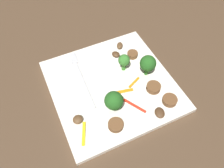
{
  "coord_description": "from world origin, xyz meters",
  "views": [
    {
      "loc": [
        -0.29,
        0.14,
        0.45
      ],
      "look_at": [
        0.0,
        0.0,
        0.01
      ],
      "focal_mm": 36.03,
      "sensor_mm": 36.0,
      "label": 1
    }
  ],
  "objects_px": {
    "sausage_slice_1": "(170,100)",
    "mushroom_0": "(78,119)",
    "sausage_slice_2": "(132,54)",
    "fork": "(81,75)",
    "broccoli_floret_1": "(124,61)",
    "broccoli_floret_2": "(148,64)",
    "plate": "(112,85)",
    "pepper_strip_3": "(134,83)",
    "pepper_strip_2": "(123,91)",
    "sausage_slice_3": "(116,125)",
    "mushroom_1": "(116,54)",
    "broccoli_floret_0": "(114,101)",
    "pepper_strip_0": "(135,106)",
    "pepper_strip_1": "(84,134)",
    "mushroom_2": "(120,46)",
    "mushroom_3": "(160,113)",
    "sausage_slice_0": "(154,87)"
  },
  "relations": [
    {
      "from": "sausage_slice_1",
      "to": "mushroom_0",
      "type": "relative_size",
      "value": 1.52
    },
    {
      "from": "sausage_slice_2",
      "to": "fork",
      "type": "bearing_deg",
      "value": 90.88
    },
    {
      "from": "broccoli_floret_1",
      "to": "broccoli_floret_2",
      "type": "bearing_deg",
      "value": -130.65
    },
    {
      "from": "broccoli_floret_2",
      "to": "sausage_slice_1",
      "type": "distance_m",
      "value": 0.1
    },
    {
      "from": "plate",
      "to": "pepper_strip_3",
      "type": "relative_size",
      "value": 7.58
    },
    {
      "from": "plate",
      "to": "pepper_strip_2",
      "type": "relative_size",
      "value": 5.65
    },
    {
      "from": "sausage_slice_3",
      "to": "mushroom_1",
      "type": "height_order",
      "value": "mushroom_1"
    },
    {
      "from": "broccoli_floret_0",
      "to": "sausage_slice_3",
      "type": "bearing_deg",
      "value": 160.04
    },
    {
      "from": "sausage_slice_1",
      "to": "mushroom_1",
      "type": "distance_m",
      "value": 0.19
    },
    {
      "from": "mushroom_1",
      "to": "pepper_strip_0",
      "type": "height_order",
      "value": "mushroom_1"
    },
    {
      "from": "mushroom_1",
      "to": "pepper_strip_1",
      "type": "distance_m",
      "value": 0.23
    },
    {
      "from": "sausage_slice_3",
      "to": "mushroom_2",
      "type": "bearing_deg",
      "value": -28.33
    },
    {
      "from": "broccoli_floret_1",
      "to": "broccoli_floret_0",
      "type": "bearing_deg",
      "value": 142.4
    },
    {
      "from": "fork",
      "to": "sausage_slice_1",
      "type": "distance_m",
      "value": 0.22
    },
    {
      "from": "sausage_slice_1",
      "to": "mushroom_3",
      "type": "xyz_separation_m",
      "value": [
        -0.02,
        0.04,
        -0.0
      ]
    },
    {
      "from": "sausage_slice_1",
      "to": "pepper_strip_3",
      "type": "bearing_deg",
      "value": 30.61
    },
    {
      "from": "pepper_strip_1",
      "to": "pepper_strip_3",
      "type": "bearing_deg",
      "value": -65.55
    },
    {
      "from": "broccoli_floret_0",
      "to": "mushroom_1",
      "type": "height_order",
      "value": "broccoli_floret_0"
    },
    {
      "from": "broccoli_floret_0",
      "to": "mushroom_3",
      "type": "xyz_separation_m",
      "value": [
        -0.06,
        -0.08,
        -0.03
      ]
    },
    {
      "from": "fork",
      "to": "pepper_strip_2",
      "type": "bearing_deg",
      "value": -138.45
    },
    {
      "from": "broccoli_floret_1",
      "to": "sausage_slice_0",
      "type": "distance_m",
      "value": 0.1
    },
    {
      "from": "broccoli_floret_1",
      "to": "mushroom_1",
      "type": "distance_m",
      "value": 0.06
    },
    {
      "from": "broccoli_floret_0",
      "to": "pepper_strip_2",
      "type": "relative_size",
      "value": 1.05
    },
    {
      "from": "broccoli_floret_2",
      "to": "pepper_strip_1",
      "type": "relative_size",
      "value": 1.14
    },
    {
      "from": "mushroom_0",
      "to": "pepper_strip_0",
      "type": "relative_size",
      "value": 0.38
    },
    {
      "from": "broccoli_floret_2",
      "to": "mushroom_1",
      "type": "xyz_separation_m",
      "value": [
        0.09,
        0.04,
        -0.03
      ]
    },
    {
      "from": "sausage_slice_0",
      "to": "mushroom_3",
      "type": "bearing_deg",
      "value": 160.49
    },
    {
      "from": "sausage_slice_3",
      "to": "sausage_slice_2",
      "type": "bearing_deg",
      "value": -37.96
    },
    {
      "from": "broccoli_floret_2",
      "to": "sausage_slice_2",
      "type": "bearing_deg",
      "value": 1.92
    },
    {
      "from": "broccoli_floret_1",
      "to": "broccoli_floret_2",
      "type": "distance_m",
      "value": 0.06
    },
    {
      "from": "broccoli_floret_0",
      "to": "broccoli_floret_1",
      "type": "height_order",
      "value": "broccoli_floret_0"
    },
    {
      "from": "broccoli_floret_0",
      "to": "pepper_strip_1",
      "type": "xyz_separation_m",
      "value": [
        -0.03,
        0.08,
        -0.03
      ]
    },
    {
      "from": "pepper_strip_2",
      "to": "sausage_slice_3",
      "type": "bearing_deg",
      "value": 143.87
    },
    {
      "from": "mushroom_0",
      "to": "mushroom_2",
      "type": "relative_size",
      "value": 0.89
    },
    {
      "from": "sausage_slice_0",
      "to": "sausage_slice_2",
      "type": "bearing_deg",
      "value": -2.78
    },
    {
      "from": "mushroom_0",
      "to": "mushroom_2",
      "type": "bearing_deg",
      "value": -47.96
    },
    {
      "from": "broccoli_floret_0",
      "to": "sausage_slice_2",
      "type": "height_order",
      "value": "broccoli_floret_0"
    },
    {
      "from": "sausage_slice_1",
      "to": "pepper_strip_3",
      "type": "distance_m",
      "value": 0.09
    },
    {
      "from": "mushroom_1",
      "to": "pepper_strip_2",
      "type": "bearing_deg",
      "value": 162.26
    },
    {
      "from": "broccoli_floret_0",
      "to": "plate",
      "type": "bearing_deg",
      "value": -21.73
    },
    {
      "from": "broccoli_floret_0",
      "to": "broccoli_floret_2",
      "type": "height_order",
      "value": "broccoli_floret_2"
    },
    {
      "from": "fork",
      "to": "pepper_strip_3",
      "type": "height_order",
      "value": "same"
    },
    {
      "from": "fork",
      "to": "pepper_strip_0",
      "type": "xyz_separation_m",
      "value": [
        -0.14,
        -0.08,
        0.0
      ]
    },
    {
      "from": "broccoli_floret_0",
      "to": "broccoli_floret_2",
      "type": "xyz_separation_m",
      "value": [
        0.05,
        -0.11,
        0.01
      ]
    },
    {
      "from": "broccoli_floret_2",
      "to": "sausage_slice_0",
      "type": "height_order",
      "value": "broccoli_floret_2"
    },
    {
      "from": "broccoli_floret_2",
      "to": "mushroom_2",
      "type": "height_order",
      "value": "broccoli_floret_2"
    },
    {
      "from": "pepper_strip_0",
      "to": "broccoli_floret_2",
      "type": "bearing_deg",
      "value": -45.28
    },
    {
      "from": "pepper_strip_1",
      "to": "pepper_strip_2",
      "type": "distance_m",
      "value": 0.13
    },
    {
      "from": "sausage_slice_1",
      "to": "mushroom_3",
      "type": "relative_size",
      "value": 1.23
    },
    {
      "from": "fork",
      "to": "broccoli_floret_2",
      "type": "bearing_deg",
      "value": -111.03
    }
  ]
}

